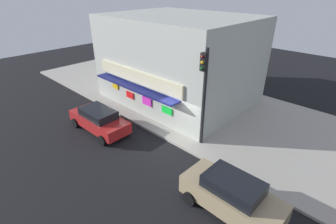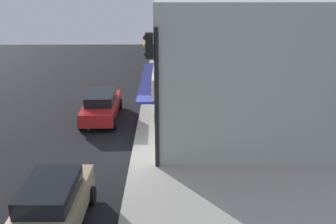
% 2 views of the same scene
% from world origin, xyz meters
% --- Properties ---
extents(ground_plane, '(59.52, 59.52, 0.00)m').
position_xyz_m(ground_plane, '(0.00, 0.00, 0.00)').
color(ground_plane, black).
extents(sidewalk, '(39.68, 10.78, 0.15)m').
position_xyz_m(sidewalk, '(0.00, 5.39, 0.08)').
color(sidewalk, '#A39E93').
rests_on(sidewalk, ground_plane).
extents(corner_building, '(10.96, 9.42, 6.60)m').
position_xyz_m(corner_building, '(-4.20, 5.35, 3.45)').
color(corner_building, '#ADB2A8').
rests_on(corner_building, sidewalk).
extents(traffic_light, '(0.32, 0.58, 5.73)m').
position_xyz_m(traffic_light, '(1.35, 1.09, 3.80)').
color(traffic_light, black).
rests_on(traffic_light, sidewalk).
extents(trash_can, '(0.56, 0.56, 0.94)m').
position_xyz_m(trash_can, '(-1.93, 1.50, 0.62)').
color(trash_can, '#2D2D2D').
rests_on(trash_can, sidewalk).
extents(pedestrian, '(0.40, 0.58, 1.70)m').
position_xyz_m(pedestrian, '(-3.87, 1.90, 1.09)').
color(pedestrian, black).
rests_on(pedestrian, sidewalk).
extents(potted_plant_by_doorway, '(0.75, 0.75, 1.05)m').
position_xyz_m(potted_plant_by_doorway, '(-0.27, 1.62, 0.76)').
color(potted_plant_by_doorway, gray).
rests_on(potted_plant_by_doorway, sidewalk).
extents(potted_plant_by_window, '(0.67, 0.67, 1.06)m').
position_xyz_m(potted_plant_by_window, '(-6.20, 1.81, 0.74)').
color(potted_plant_by_window, brown).
rests_on(potted_plant_by_window, sidewalk).
extents(parked_car_red, '(4.58, 2.11, 1.54)m').
position_xyz_m(parked_car_red, '(-4.57, -2.12, 0.80)').
color(parked_car_red, '#AD1E1E').
rests_on(parked_car_red, ground_plane).
extents(parked_car_tan, '(4.31, 2.04, 1.76)m').
position_xyz_m(parked_car_tan, '(5.28, -2.00, 0.90)').
color(parked_car_tan, '#9E8966').
rests_on(parked_car_tan, ground_plane).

